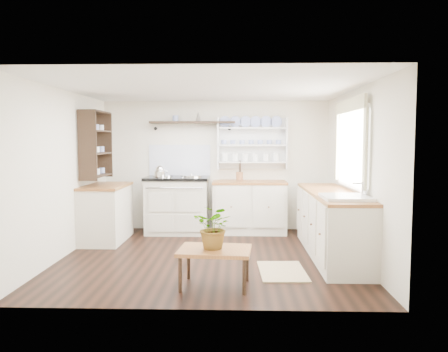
% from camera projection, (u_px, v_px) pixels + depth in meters
% --- Properties ---
extents(floor, '(4.00, 3.80, 0.01)m').
position_uv_depth(floor, '(209.00, 257.00, 6.04)').
color(floor, black).
rests_on(floor, ground).
extents(wall_back, '(4.00, 0.02, 2.30)m').
position_uv_depth(wall_back, '(216.00, 166.00, 7.84)').
color(wall_back, silver).
rests_on(wall_back, ground).
extents(wall_right, '(0.02, 3.80, 2.30)m').
position_uv_depth(wall_right, '(357.00, 174.00, 5.88)').
color(wall_right, silver).
rests_on(wall_right, ground).
extents(wall_left, '(0.02, 3.80, 2.30)m').
position_uv_depth(wall_left, '(64.00, 173.00, 6.01)').
color(wall_left, silver).
rests_on(wall_left, ground).
extents(ceiling, '(4.00, 3.80, 0.01)m').
position_uv_depth(ceiling, '(208.00, 88.00, 5.85)').
color(ceiling, white).
rests_on(ceiling, wall_back).
extents(window, '(0.08, 1.55, 1.22)m').
position_uv_depth(window, '(351.00, 143.00, 6.00)').
color(window, white).
rests_on(window, wall_right).
extents(aga_cooker, '(1.09, 0.76, 1.01)m').
position_uv_depth(aga_cooker, '(178.00, 204.00, 7.58)').
color(aga_cooker, beige).
rests_on(aga_cooker, floor).
extents(back_cabinets, '(1.27, 0.63, 0.90)m').
position_uv_depth(back_cabinets, '(249.00, 206.00, 7.58)').
color(back_cabinets, beige).
rests_on(back_cabinets, floor).
extents(right_cabinets, '(0.62, 2.43, 0.90)m').
position_uv_depth(right_cabinets, '(332.00, 223.00, 6.05)').
color(right_cabinets, beige).
rests_on(right_cabinets, floor).
extents(belfast_sink, '(0.55, 0.60, 0.45)m').
position_uv_depth(belfast_sink, '(345.00, 207.00, 5.27)').
color(belfast_sink, white).
rests_on(belfast_sink, right_cabinets).
extents(left_cabinets, '(0.62, 1.13, 0.90)m').
position_uv_depth(left_cabinets, '(106.00, 212.00, 6.95)').
color(left_cabinets, beige).
rests_on(left_cabinets, floor).
extents(plate_rack, '(1.20, 0.22, 0.90)m').
position_uv_depth(plate_rack, '(252.00, 143.00, 7.75)').
color(plate_rack, white).
rests_on(plate_rack, wall_back).
extents(high_shelf, '(1.50, 0.29, 0.16)m').
position_uv_depth(high_shelf, '(193.00, 123.00, 7.67)').
color(high_shelf, black).
rests_on(high_shelf, wall_back).
extents(left_shelving, '(0.28, 0.80, 1.05)m').
position_uv_depth(left_shelving, '(96.00, 144.00, 6.87)').
color(left_shelving, black).
rests_on(left_shelving, wall_left).
extents(kettle, '(0.20, 0.20, 0.24)m').
position_uv_depth(kettle, '(160.00, 173.00, 7.43)').
color(kettle, silver).
rests_on(kettle, aga_cooker).
extents(utensil_crock, '(0.12, 0.12, 0.14)m').
position_uv_depth(utensil_crock, '(239.00, 176.00, 7.62)').
color(utensil_crock, '#955D36').
rests_on(utensil_crock, back_cabinets).
extents(center_table, '(0.82, 0.62, 0.42)m').
position_uv_depth(center_table, '(215.00, 253.00, 4.78)').
color(center_table, brown).
rests_on(center_table, floor).
extents(potted_plant, '(0.54, 0.51, 0.48)m').
position_uv_depth(potted_plant, '(215.00, 227.00, 4.75)').
color(potted_plant, '#3F7233').
rests_on(potted_plant, center_table).
extents(floor_rug, '(0.58, 0.87, 0.02)m').
position_uv_depth(floor_rug, '(282.00, 271.00, 5.33)').
color(floor_rug, '#86704E').
rests_on(floor_rug, floor).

